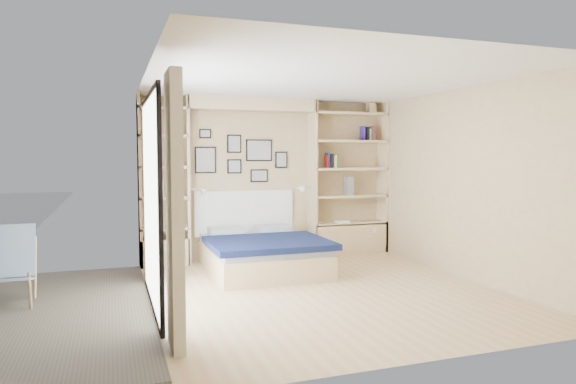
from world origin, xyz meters
name	(u,v)px	position (x,y,z in m)	size (l,w,h in m)	color
ground	(322,290)	(0.00, 0.00, 0.00)	(4.50, 4.50, 0.00)	tan
room_shell	(257,193)	(-0.39, 1.52, 1.08)	(4.50, 4.50, 4.50)	tan
bed	(262,252)	(-0.39, 1.27, 0.26)	(1.58, 1.95, 1.07)	beige
photo_gallery	(240,156)	(-0.45, 2.22, 1.60)	(1.48, 0.02, 0.82)	black
reading_lamps	(254,189)	(-0.30, 2.00, 1.10)	(1.92, 0.12, 0.15)	silver
shelf_decor	(334,152)	(1.08, 2.07, 1.68)	(3.57, 0.23, 2.03)	#A51E1E
deck_chair	(9,266)	(-3.44, 0.60, 0.41)	(0.54, 0.87, 0.86)	tan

